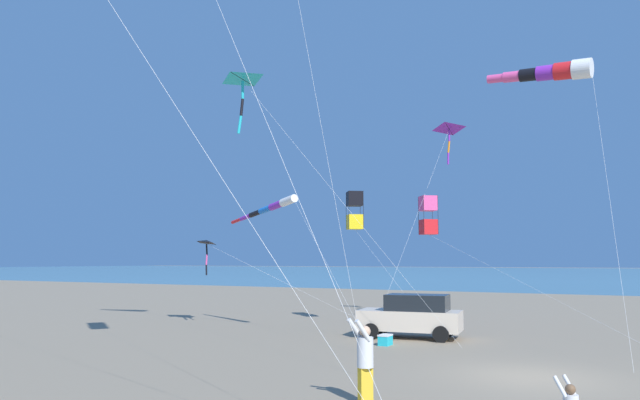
% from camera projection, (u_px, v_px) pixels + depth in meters
% --- Properties ---
extents(ground_plane, '(600.00, 600.00, 0.00)m').
position_uv_depth(ground_plane, '(530.00, 377.00, 16.53)').
color(ground_plane, gray).
extents(ocean_water_strip, '(240.00, 600.00, 0.01)m').
position_uv_depth(ocean_water_strip, '(623.00, 273.00, 161.09)').
color(ocean_water_strip, teal).
rests_on(ocean_water_strip, ground_plane).
extents(parked_car, '(2.54, 4.51, 1.85)m').
position_uv_depth(parked_car, '(412.00, 315.00, 24.96)').
color(parked_car, beige).
rests_on(parked_car, ground_plane).
extents(cooler_box, '(0.62, 0.42, 0.42)m').
position_uv_depth(cooler_box, '(385.00, 340.00, 22.75)').
color(cooler_box, '#1EB7C6').
rests_on(cooler_box, ground_plane).
extents(person_adult_flyer, '(0.70, 0.66, 1.96)m').
position_uv_depth(person_adult_flyer, '(365.00, 357.00, 13.45)').
color(person_adult_flyer, gold).
rests_on(person_adult_flyer, ground_plane).
extents(kite_box_small_distant, '(3.63, 5.86, 6.89)m').
position_uv_depth(kite_box_small_distant, '(355.00, 210.00, 30.40)').
color(kite_box_small_distant, black).
rests_on(kite_box_small_distant, ground_plane).
extents(kite_delta_green_low_center, '(9.23, 1.94, 10.99)m').
position_uv_depth(kite_delta_green_low_center, '(449.00, 129.00, 32.63)').
color(kite_delta_green_low_center, purple).
rests_on(kite_delta_green_low_center, ground_plane).
extents(kite_delta_purple_drifting, '(3.36, 9.33, 11.25)m').
position_uv_depth(kite_delta_purple_drifting, '(243.00, 80.00, 24.77)').
color(kite_delta_purple_drifting, '#1EB7C6').
rests_on(kite_delta_purple_drifting, ground_plane).
extents(kite_windsock_white_trailing, '(5.85, 5.17, 11.43)m').
position_uv_depth(kite_windsock_white_trailing, '(552.00, 72.00, 24.05)').
color(kite_windsock_white_trailing, white).
rests_on(kite_windsock_white_trailing, ground_plane).
extents(kite_box_magenta_far_left, '(8.06, 11.44, 6.97)m').
position_uv_depth(kite_box_magenta_far_left, '(428.00, 215.00, 33.22)').
color(kite_box_magenta_far_left, '#EF4C93').
rests_on(kite_box_magenta_far_left, ground_plane).
extents(kite_delta_long_streamer_right, '(1.29, 11.18, 4.43)m').
position_uv_depth(kite_delta_long_streamer_right, '(207.00, 243.00, 30.48)').
color(kite_delta_long_streamer_right, black).
rests_on(kite_delta_long_streamer_right, ground_plane).
extents(kite_windsock_long_streamer_left, '(6.15, 10.71, 6.23)m').
position_uv_depth(kite_windsock_long_streamer_left, '(269.00, 208.00, 27.66)').
color(kite_windsock_long_streamer_left, white).
rests_on(kite_windsock_long_streamer_left, ground_plane).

